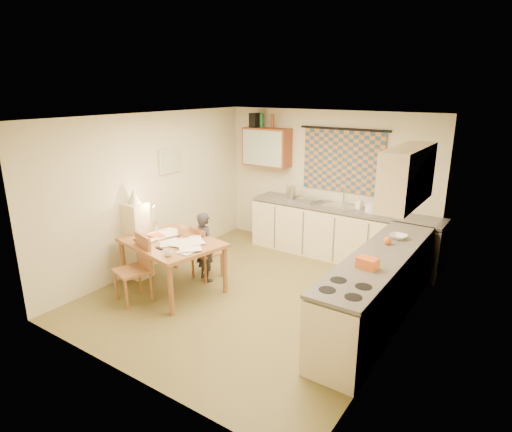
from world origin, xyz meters
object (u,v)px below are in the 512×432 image
Objects in this scene: counter_right at (378,290)px; chair_far at (206,262)px; person at (205,247)px; dining_table at (173,265)px; counter_back at (341,233)px; stove at (343,329)px; shelf_stand at (138,241)px.

counter_right is 2.67m from chair_far.
counter_right is at bearing -154.62° from person.
chair_far is at bearing 88.09° from dining_table.
stove is (1.24, -2.83, 0.00)m from counter_back.
counter_back is 3.95× the size of chair_far.
counter_back is at bearing -104.54° from person.
stove is (-0.00, -1.09, 0.00)m from counter_right.
shelf_stand is at bearing -169.14° from dining_table.
counter_back is 2.14m from counter_right.
counter_right is (1.24, -1.74, -0.00)m from counter_back.
dining_table is at bearing -0.45° from shelf_stand.
shelf_stand reaches higher than stove.
counter_back is at bearing 69.25° from dining_table.
person is 0.91× the size of shelf_stand.
counter_right is 2.47× the size of shelf_stand.
stove is 3.56m from shelf_stand.
stove is at bearing 4.22° from dining_table.
person reaches higher than stove.
counter_back is 2.40m from person.
person reaches higher than chair_far.
counter_back and counter_right have the same top height.
counter_back is 2.93m from dining_table.
chair_far is 0.29m from person.
counter_back reaches higher than stove.
person is (0.18, 0.51, 0.16)m from dining_table.
dining_table is 0.78m from shelf_stand.
stove is at bearing -90.00° from counter_right.
person reaches higher than counter_right.
counter_back is at bearing -114.75° from chair_far.
counter_back is 3.61× the size of stove.
shelf_stand reaches higher than counter_back.
stove reaches higher than chair_far.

